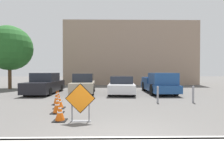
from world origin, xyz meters
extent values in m
plane|color=#565451|center=(0.00, 10.00, 0.00)|extent=(96.00, 96.00, 0.00)
cube|color=#ADAAA3|center=(0.00, 0.00, 0.07)|extent=(29.14, 0.20, 0.14)
cube|color=black|center=(-1.43, 1.86, 0.81)|extent=(1.04, 0.02, 1.04)
cube|color=orange|center=(-1.43, 1.85, 0.81)|extent=(0.99, 0.02, 0.99)
cube|color=slate|center=(-1.43, 1.91, 0.01)|extent=(0.71, 0.20, 0.02)
cube|color=slate|center=(-1.72, 1.91, 0.40)|extent=(0.04, 0.04, 0.81)
cube|color=slate|center=(-1.13, 1.91, 0.40)|extent=(0.04, 0.04, 0.81)
cube|color=black|center=(-2.16, 1.97, 0.01)|extent=(0.45, 0.45, 0.03)
cone|color=#EA590F|center=(-2.16, 1.97, 0.32)|extent=(0.33, 0.33, 0.59)
cylinder|color=white|center=(-2.16, 1.97, 0.45)|extent=(0.11, 0.11, 0.05)
cylinder|color=white|center=(-2.16, 1.97, 0.31)|extent=(0.19, 0.19, 0.05)
cube|color=black|center=(-2.59, 3.13, 0.01)|extent=(0.49, 0.49, 0.03)
cone|color=#EA590F|center=(-2.59, 3.13, 0.37)|extent=(0.36, 0.36, 0.67)
cylinder|color=white|center=(-2.59, 3.13, 0.51)|extent=(0.11, 0.11, 0.06)
cylinder|color=white|center=(-2.59, 3.13, 0.35)|extent=(0.20, 0.20, 0.06)
cube|color=black|center=(-2.78, 4.08, 0.01)|extent=(0.50, 0.50, 0.03)
cone|color=#EA590F|center=(-2.78, 4.08, 0.33)|extent=(0.37, 0.37, 0.61)
cylinder|color=white|center=(-2.78, 4.08, 0.47)|extent=(0.12, 0.12, 0.05)
cylinder|color=white|center=(-2.78, 4.08, 0.32)|extent=(0.21, 0.21, 0.05)
cube|color=black|center=(-3.19, 5.00, 0.01)|extent=(0.40, 0.40, 0.03)
cone|color=#EA590F|center=(-3.19, 5.00, 0.39)|extent=(0.30, 0.30, 0.71)
cylinder|color=white|center=(-3.19, 5.00, 0.54)|extent=(0.10, 0.10, 0.06)
cylinder|color=white|center=(-3.19, 5.00, 0.37)|extent=(0.17, 0.17, 0.06)
cube|color=black|center=(-3.37, 5.91, 0.01)|extent=(0.38, 0.38, 0.03)
cone|color=#EA590F|center=(-3.37, 5.91, 0.35)|extent=(0.28, 0.28, 0.64)
cylinder|color=white|center=(-3.37, 5.91, 0.49)|extent=(0.09, 0.09, 0.06)
cylinder|color=white|center=(-3.37, 5.91, 0.34)|extent=(0.16, 0.16, 0.06)
cube|color=black|center=(-5.51, 9.70, 0.56)|extent=(1.90, 4.64, 0.80)
cube|color=#1E232D|center=(-5.51, 9.82, 1.29)|extent=(1.66, 2.14, 0.66)
cylinder|color=black|center=(-4.66, 8.26, 0.30)|extent=(0.21, 0.60, 0.60)
cylinder|color=black|center=(-6.38, 8.28, 0.30)|extent=(0.21, 0.60, 0.60)
cylinder|color=black|center=(-4.64, 11.13, 0.30)|extent=(0.21, 0.60, 0.60)
cylinder|color=black|center=(-6.35, 11.14, 0.30)|extent=(0.21, 0.60, 0.60)
cube|color=#A39984|center=(-2.49, 9.76, 0.55)|extent=(1.92, 4.13, 0.72)
cube|color=#1E232D|center=(-2.49, 9.86, 1.24)|extent=(1.60, 1.94, 0.66)
cylinder|color=black|center=(-1.64, 8.55, 0.34)|extent=(0.23, 0.68, 0.67)
cylinder|color=black|center=(-3.21, 8.47, 0.34)|extent=(0.23, 0.68, 0.67)
cylinder|color=black|center=(-1.77, 11.06, 0.34)|extent=(0.23, 0.68, 0.67)
cylinder|color=black|center=(-3.34, 10.98, 0.34)|extent=(0.23, 0.68, 0.67)
cube|color=silver|center=(0.53, 9.31, 0.50)|extent=(2.16, 4.13, 0.62)
cube|color=#1E232D|center=(0.54, 9.41, 1.09)|extent=(1.79, 1.95, 0.56)
cylinder|color=black|center=(1.32, 8.01, 0.35)|extent=(0.25, 0.71, 0.70)
cylinder|color=black|center=(-0.42, 8.13, 0.35)|extent=(0.25, 0.71, 0.70)
cylinder|color=black|center=(1.48, 10.49, 0.35)|extent=(0.25, 0.71, 0.70)
cylinder|color=black|center=(-0.25, 10.61, 0.35)|extent=(0.25, 0.71, 0.70)
cube|color=navy|center=(3.55, 9.92, 0.50)|extent=(1.88, 5.23, 0.55)
cube|color=navy|center=(3.55, 8.75, 1.20)|extent=(1.72, 2.10, 0.85)
cube|color=navy|center=(3.56, 12.17, 1.00)|extent=(1.76, 0.11, 0.45)
cube|color=navy|center=(4.43, 10.97, 1.00)|extent=(0.11, 2.51, 0.45)
cube|color=navy|center=(2.67, 10.97, 1.00)|extent=(0.11, 2.51, 0.45)
cylinder|color=black|center=(4.40, 8.35, 0.41)|extent=(0.24, 0.82, 0.82)
cylinder|color=black|center=(2.69, 8.36, 0.41)|extent=(0.24, 0.82, 0.82)
cylinder|color=black|center=(4.41, 11.49, 0.41)|extent=(0.24, 0.82, 0.82)
cylinder|color=black|center=(2.70, 11.49, 0.41)|extent=(0.24, 0.82, 0.82)
cylinder|color=gray|center=(2.25, 5.41, 0.44)|extent=(0.11, 0.11, 0.87)
sphere|color=gray|center=(2.25, 5.41, 0.87)|extent=(0.12, 0.12, 0.12)
cylinder|color=gray|center=(4.23, 5.41, 0.44)|extent=(0.11, 0.11, 0.88)
sphere|color=gray|center=(4.23, 5.41, 0.88)|extent=(0.12, 0.12, 0.12)
cube|color=gray|center=(2.45, 20.48, 4.14)|extent=(17.47, 5.00, 8.29)
cylinder|color=#513823|center=(-10.38, 13.46, 1.21)|extent=(0.32, 0.32, 2.41)
sphere|color=#235B23|center=(-10.38, 13.46, 4.07)|extent=(4.43, 4.43, 4.43)
camera|label=1|loc=(-0.43, -4.15, 1.74)|focal=28.00mm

